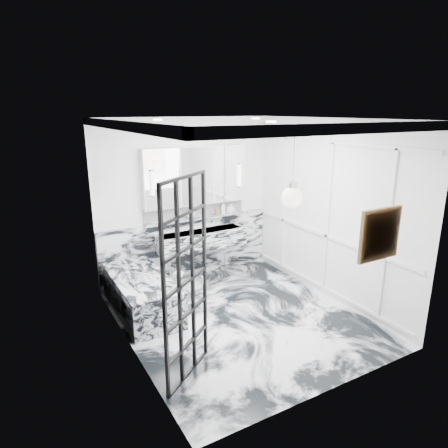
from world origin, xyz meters
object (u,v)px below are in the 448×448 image
mirror_cabinet (196,176)px  bathtub (142,294)px  trough_sink (201,239)px  crittall_door (186,282)px

mirror_cabinet → bathtub: size_ratio=1.15×
trough_sink → mirror_cabinet: bearing=90.0°
crittall_door → bathtub: (0.01, 1.68, -0.86)m
mirror_cabinet → bathtub: 2.20m
crittall_door → bathtub: bearing=52.9°
mirror_cabinet → bathtub: (-1.32, -0.83, -1.54)m
crittall_door → mirror_cabinet: size_ratio=1.19×
crittall_door → trough_sink: (1.34, 2.34, -0.40)m
trough_sink → mirror_cabinet: 1.10m
bathtub → trough_sink: bearing=26.5°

